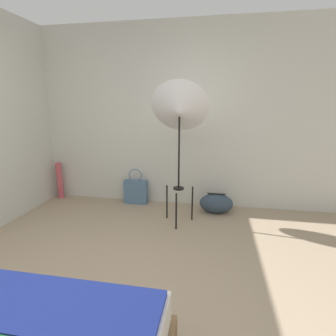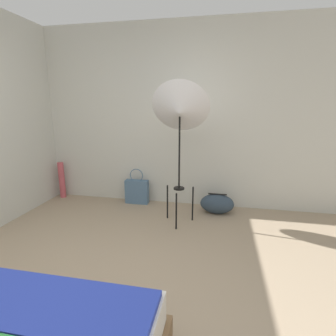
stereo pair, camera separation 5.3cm
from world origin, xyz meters
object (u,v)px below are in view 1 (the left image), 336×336
at_px(tote_bag, 136,191).
at_px(paper_roll, 60,181).
at_px(photo_umbrella, 179,111).
at_px(duffel_bag, 216,203).

xyz_separation_m(tote_bag, paper_roll, (-1.27, 0.01, 0.10)).
height_order(photo_umbrella, tote_bag, photo_umbrella).
bearing_deg(duffel_bag, tote_bag, 172.91).
bearing_deg(paper_roll, duffel_bag, -3.77).
bearing_deg(tote_bag, paper_roll, 179.41).
height_order(tote_bag, paper_roll, paper_roll).
xyz_separation_m(photo_umbrella, paper_roll, (-2.01, 0.56, -1.11)).
bearing_deg(photo_umbrella, paper_roll, 164.40).
xyz_separation_m(tote_bag, duffel_bag, (1.21, -0.15, -0.05)).
bearing_deg(duffel_bag, paper_roll, 176.23).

